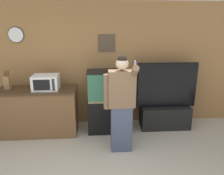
# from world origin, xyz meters

# --- Properties ---
(wall_back_paneled) EXTENTS (10.00, 0.08, 2.60)m
(wall_back_paneled) POSITION_xyz_m (-0.00, 2.44, 1.30)
(wall_back_paneled) COLOR olive
(wall_back_paneled) RESTS_ON ground_plane
(counter_island) EXTENTS (1.52, 0.59, 0.94)m
(counter_island) POSITION_xyz_m (-0.99, 1.96, 0.47)
(counter_island) COLOR brown
(counter_island) RESTS_ON ground_plane
(microwave) EXTENTS (0.48, 0.38, 0.28)m
(microwave) POSITION_xyz_m (-0.80, 1.94, 1.08)
(microwave) COLOR white
(microwave) RESTS_ON counter_island
(knife_block) EXTENTS (0.11, 0.11, 0.36)m
(knife_block) POSITION_xyz_m (-1.55, 2.02, 1.08)
(knife_block) COLOR olive
(knife_block) RESTS_ON counter_island
(aquarium_on_stand) EXTENTS (0.81, 0.45, 1.28)m
(aquarium_on_stand) POSITION_xyz_m (0.39, 1.99, 0.64)
(aquarium_on_stand) COLOR black
(aquarium_on_stand) RESTS_ON ground_plane
(tv_on_stand) EXTENTS (1.25, 0.40, 1.41)m
(tv_on_stand) POSITION_xyz_m (1.61, 2.04, 0.41)
(tv_on_stand) COLOR black
(tv_on_stand) RESTS_ON ground_plane
(person_standing) EXTENTS (0.53, 0.40, 1.69)m
(person_standing) POSITION_xyz_m (0.57, 1.25, 0.88)
(person_standing) COLOR #424C66
(person_standing) RESTS_ON ground_plane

